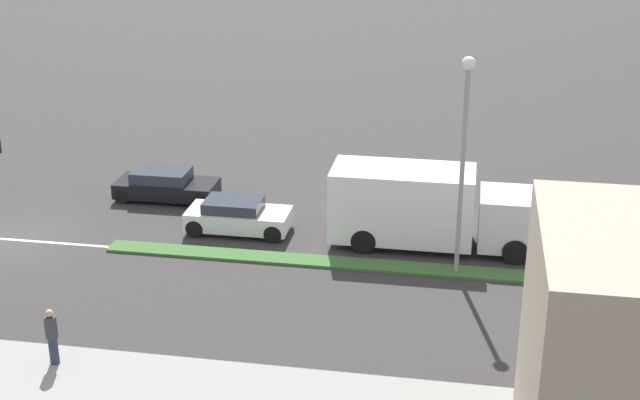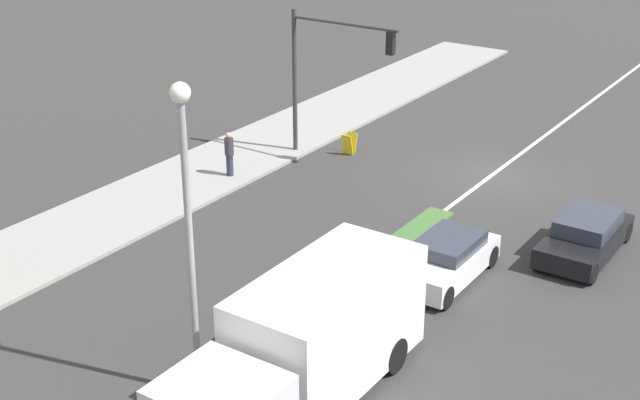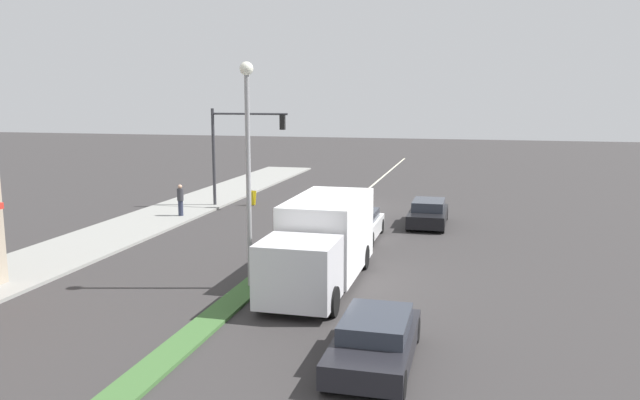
% 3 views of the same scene
% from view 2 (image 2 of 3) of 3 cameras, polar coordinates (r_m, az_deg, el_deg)
% --- Properties ---
extents(lane_marking_center, '(0.16, 60.00, 0.01)m').
position_cam_2_polar(lane_marking_center, '(33.82, 10.88, 1.52)').
color(lane_marking_center, beige).
rests_on(lane_marking_center, ground).
extents(traffic_signal_main, '(4.59, 0.34, 5.60)m').
position_cam_2_polar(traffic_signal_main, '(33.71, 0.35, 8.85)').
color(traffic_signal_main, '#333338').
rests_on(traffic_signal_main, sidewalk_right).
extents(street_lamp, '(0.44, 0.44, 7.37)m').
position_cam_2_polar(street_lamp, '(19.03, -8.48, -0.34)').
color(street_lamp, gray).
rests_on(street_lamp, median_strip).
extents(pedestrian, '(0.34, 0.34, 1.67)m').
position_cam_2_polar(pedestrian, '(32.82, -5.82, 3.01)').
color(pedestrian, '#282D42').
rests_on(pedestrian, sidewalk_right).
extents(warning_aframe_sign, '(0.45, 0.53, 0.84)m').
position_cam_2_polar(warning_aframe_sign, '(35.31, 1.89, 3.62)').
color(warning_aframe_sign, yellow).
rests_on(warning_aframe_sign, ground).
extents(delivery_truck, '(2.44, 7.50, 2.87)m').
position_cam_2_polar(delivery_truck, '(20.16, -0.94, -9.29)').
color(delivery_truck, silver).
rests_on(delivery_truck, ground).
extents(van_white, '(1.76, 3.85, 1.27)m').
position_cam_2_polar(van_white, '(25.91, 8.06, -3.78)').
color(van_white, silver).
rests_on(van_white, ground).
extents(suv_black, '(1.81, 4.13, 1.25)m').
position_cam_2_polar(suv_black, '(28.27, 16.62, -2.23)').
color(suv_black, black).
rests_on(suv_black, ground).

